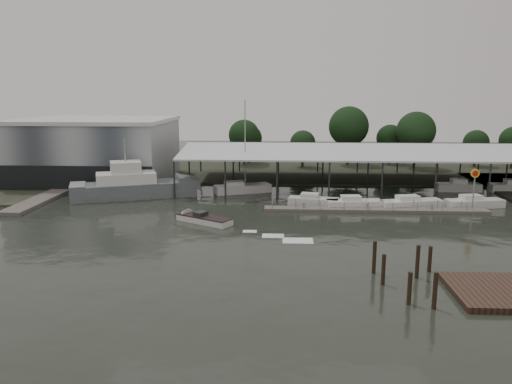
{
  "coord_description": "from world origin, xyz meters",
  "views": [
    {
      "loc": [
        3.22,
        -52.0,
        14.98
      ],
      "look_at": [
        -0.05,
        9.32,
        2.5
      ],
      "focal_mm": 35.0,
      "sensor_mm": 36.0,
      "label": 1
    }
  ],
  "objects_px": {
    "grey_trawler": "(135,186)",
    "shell_fuel_sign": "(474,182)",
    "speedboat_underway": "(200,219)",
    "white_sailboat": "(242,188)"
  },
  "relations": [
    {
      "from": "shell_fuel_sign",
      "to": "white_sailboat",
      "type": "relative_size",
      "value": 0.4
    },
    {
      "from": "grey_trawler",
      "to": "speedboat_underway",
      "type": "relative_size",
      "value": 1.11
    },
    {
      "from": "grey_trawler",
      "to": "shell_fuel_sign",
      "type": "bearing_deg",
      "value": -29.47
    },
    {
      "from": "shell_fuel_sign",
      "to": "grey_trawler",
      "type": "xyz_separation_m",
      "value": [
        -44.88,
        7.2,
        -2.35
      ]
    },
    {
      "from": "speedboat_underway",
      "to": "white_sailboat",
      "type": "bearing_deg",
      "value": -69.55
    },
    {
      "from": "grey_trawler",
      "to": "speedboat_underway",
      "type": "xyz_separation_m",
      "value": [
        11.61,
        -13.43,
        -1.19
      ]
    },
    {
      "from": "shell_fuel_sign",
      "to": "grey_trawler",
      "type": "height_order",
      "value": "grey_trawler"
    },
    {
      "from": "shell_fuel_sign",
      "to": "white_sailboat",
      "type": "height_order",
      "value": "white_sailboat"
    },
    {
      "from": "grey_trawler",
      "to": "white_sailboat",
      "type": "distance_m",
      "value": 15.58
    },
    {
      "from": "white_sailboat",
      "to": "speedboat_underway",
      "type": "height_order",
      "value": "white_sailboat"
    }
  ]
}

